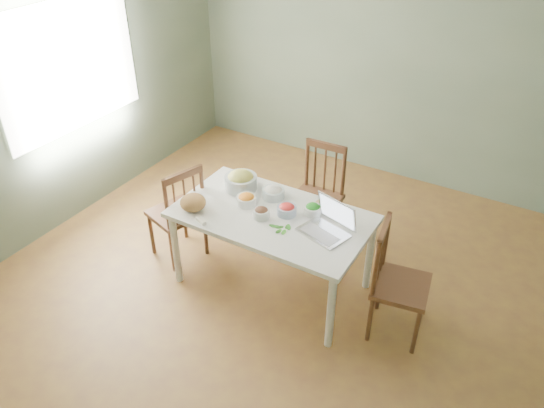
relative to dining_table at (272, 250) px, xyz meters
The scene contains 19 objects.
floor 0.43m from the dining_table, 33.19° to the right, with size 5.00×5.00×0.00m, color brown.
wall_back 2.58m from the dining_table, 85.34° to the left, with size 5.00×0.00×2.70m, color slate.
wall_left 2.51m from the dining_table, behind, with size 0.00×5.00×2.70m, color slate.
window_left 2.56m from the dining_table, behind, with size 0.04×1.60×1.20m, color white.
dining_table is the anchor object (origin of this frame).
chair_far 0.75m from the dining_table, 87.49° to the left, with size 0.43×0.41×0.98m, color #4B2B1B, non-canonical shape.
chair_left 0.97m from the dining_table, behind, with size 0.43×0.41×0.96m, color #4B2B1B, non-canonical shape.
chair_right 1.11m from the dining_table, ahead, with size 0.43×0.41×0.96m, color #4B2B1B, non-canonical shape.
bread_boule 0.78m from the dining_table, 155.67° to the right, with size 0.21×0.21×0.14m, color #A17238.
butter_stick 0.69m from the dining_table, 138.62° to the right, with size 0.11×0.03×0.03m, color silver.
bowl_squash 0.66m from the dining_table, 154.63° to the left, with size 0.28×0.28×0.16m, color #BAAB4B, non-canonical shape.
bowl_carrot 0.49m from the dining_table, behind, with size 0.17×0.17×0.09m, color orange, non-canonical shape.
bowl_onion 0.49m from the dining_table, 117.90° to the left, with size 0.19×0.19×0.10m, color white, non-canonical shape.
bowl_mushroom 0.42m from the dining_table, 124.93° to the right, with size 0.13×0.13×0.09m, color #4B2317, non-canonical shape.
bowl_redpep 0.43m from the dining_table, 31.64° to the left, with size 0.16×0.16×0.09m, color red, non-canonical shape.
bowl_broccoli 0.53m from the dining_table, 32.70° to the left, with size 0.14×0.14×0.09m, color #0A5110, non-canonical shape.
flatbread 0.60m from the dining_table, 43.58° to the left, with size 0.22×0.22×0.02m, color #E6C77B.
basil_bunch 0.43m from the dining_table, 43.30° to the right, with size 0.19×0.19×0.02m, color #254F19, non-canonical shape.
laptop 0.68m from the dining_table, ahead, with size 0.36×0.30×0.25m, color silver, non-canonical shape.
Camera 1 is at (1.56, -2.84, 3.14)m, focal length 34.56 mm.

